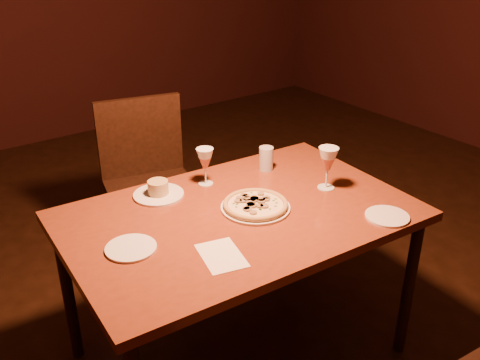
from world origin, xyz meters
TOP-DOWN VIEW (x-y plane):
  - floor at (0.00, 0.00)m, footprint 7.00×7.00m
  - dining_table at (-0.24, 0.24)m, footprint 1.48×1.00m
  - chair_far at (-0.21, 1.14)m, footprint 0.57×0.57m
  - pizza_plate at (-0.17, 0.22)m, footprint 0.29×0.29m
  - ramekin_saucer at (-0.44, 0.57)m, footprint 0.22×0.22m
  - wine_glass_far at (-0.21, 0.54)m, footprint 0.08×0.08m
  - wine_glass_right at (0.20, 0.19)m, footprint 0.09×0.09m
  - water_tumbler at (0.11, 0.50)m, footprint 0.07×0.07m
  - side_plate_left at (-0.72, 0.25)m, footprint 0.19×0.19m
  - side_plate_near at (0.22, -0.15)m, footprint 0.18×0.18m
  - menu_card at (-0.48, 0.02)m, footprint 0.19×0.23m

SIDE VIEW (x-z plane):
  - floor at x=0.00m, z-range 0.00..0.00m
  - chair_far at x=-0.21m, z-range 0.06..1.04m
  - dining_table at x=-0.24m, z-range 0.31..1.08m
  - menu_card at x=-0.48m, z-range 0.76..0.76m
  - side_plate_near at x=0.22m, z-range 0.76..0.77m
  - side_plate_left at x=-0.72m, z-range 0.76..0.77m
  - pizza_plate at x=-0.17m, z-range 0.76..0.79m
  - ramekin_saucer at x=-0.44m, z-range 0.75..0.82m
  - water_tumbler at x=0.11m, z-range 0.76..0.88m
  - wine_glass_far at x=-0.21m, z-range 0.76..0.94m
  - wine_glass_right at x=0.20m, z-range 0.76..0.96m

